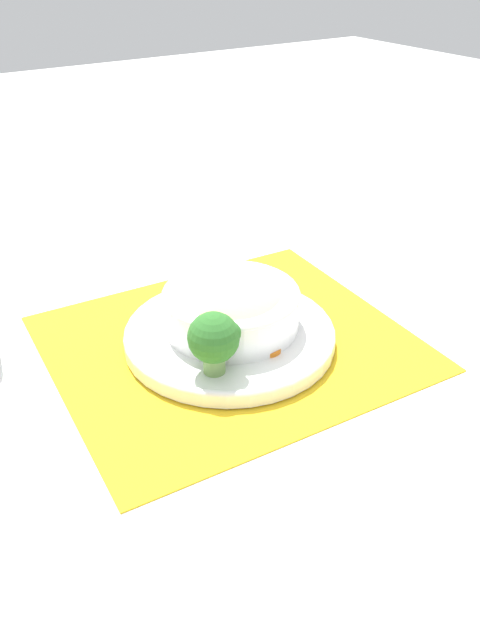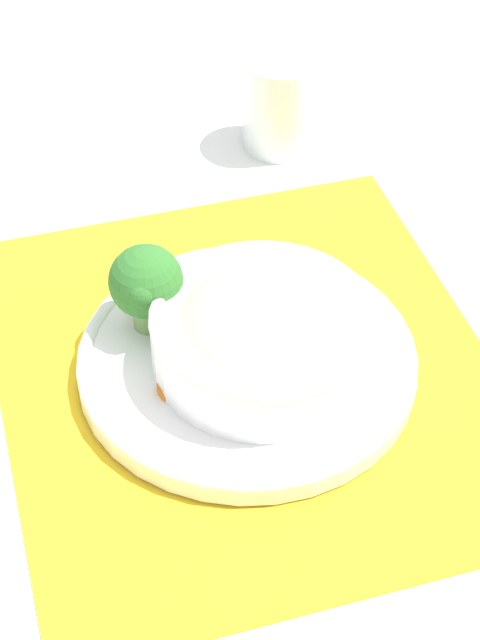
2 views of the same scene
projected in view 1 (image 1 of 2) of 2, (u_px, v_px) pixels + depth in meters
ground_plane at (230, 344)px, 0.82m from camera, size 4.00×4.00×0.00m
placemat at (230, 342)px, 0.82m from camera, size 0.47×0.42×0.00m
plate at (230, 334)px, 0.81m from camera, size 0.27×0.27×0.02m
bowl at (231, 305)px, 0.81m from camera, size 0.18×0.18×0.06m
broccoli_floret at (214, 339)px, 0.71m from camera, size 0.06×0.06×0.08m
carrot_slice_near at (267, 348)px, 0.77m from camera, size 0.04×0.04×0.01m
carrot_slice_middle at (274, 342)px, 0.78m from camera, size 0.04×0.04×0.01m
carrot_slice_far at (277, 336)px, 0.80m from camera, size 0.04×0.04×0.01m
carrot_slice_extra at (278, 330)px, 0.81m from camera, size 0.04×0.04×0.01m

